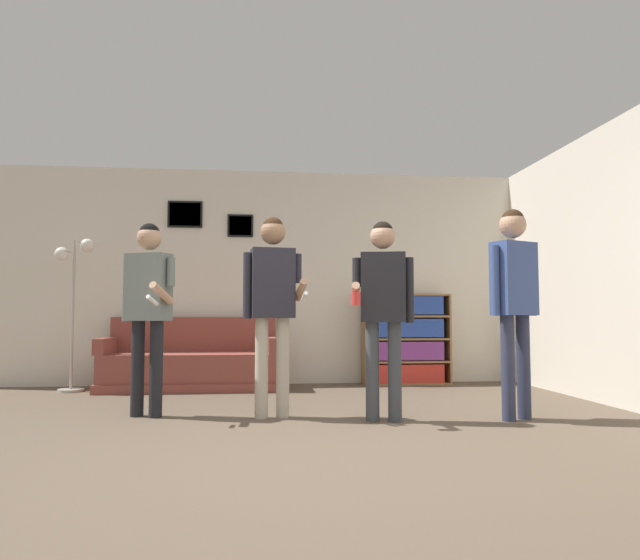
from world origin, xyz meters
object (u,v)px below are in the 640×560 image
(bookshelf, at_px, (406,339))
(person_spectator_near_bookshelf, at_px, (514,288))
(person_player_foreground_center, at_px, (273,293))
(drinking_cup, at_px, (406,290))
(person_player_foreground_left, at_px, (148,297))
(couch, at_px, (192,365))
(person_watcher_holding_cup, at_px, (383,298))
(floor_lamp, at_px, (74,286))

(bookshelf, xyz_separation_m, person_spectator_near_bookshelf, (0.28, -2.51, 0.52))
(person_player_foreground_center, distance_m, drinking_cup, 2.80)
(bookshelf, distance_m, person_player_foreground_left, 3.48)
(couch, relative_size, person_watcher_holding_cup, 1.25)
(person_spectator_near_bookshelf, bearing_deg, person_player_foreground_left, 171.47)
(person_spectator_near_bookshelf, distance_m, drinking_cup, 2.52)
(person_watcher_holding_cup, bearing_deg, drinking_cup, 71.43)
(bookshelf, distance_m, person_spectator_near_bookshelf, 2.57)
(person_player_foreground_center, height_order, drinking_cup, person_player_foreground_center)
(couch, distance_m, floor_lamp, 1.61)
(couch, height_order, bookshelf, bookshelf)
(bookshelf, height_order, person_watcher_holding_cup, person_watcher_holding_cup)
(bookshelf, bearing_deg, person_player_foreground_left, -143.53)
(bookshelf, height_order, person_player_foreground_left, person_player_foreground_left)
(bookshelf, xyz_separation_m, person_player_foreground_center, (-1.71, -2.20, 0.48))
(floor_lamp, xyz_separation_m, person_spectator_near_bookshelf, (4.22, -2.20, -0.11))
(floor_lamp, bearing_deg, person_watcher_holding_cup, -34.66)
(floor_lamp, bearing_deg, person_player_foreground_center, -40.46)
(bookshelf, relative_size, drinking_cup, 11.36)
(bookshelf, height_order, floor_lamp, floor_lamp)
(bookshelf, relative_size, person_player_foreground_left, 0.68)
(couch, bearing_deg, drinking_cup, 4.38)
(person_watcher_holding_cup, distance_m, person_spectator_near_bookshelf, 1.10)
(person_watcher_holding_cup, bearing_deg, person_spectator_near_bookshelf, -2.43)
(floor_lamp, relative_size, person_player_foreground_center, 1.03)
(person_watcher_holding_cup, xyz_separation_m, drinking_cup, (0.83, 2.46, 0.18))
(floor_lamp, height_order, drinking_cup, floor_lamp)
(person_player_foreground_center, height_order, person_watcher_holding_cup, person_player_foreground_center)
(bookshelf, xyz_separation_m, person_watcher_holding_cup, (-0.82, -2.46, 0.43))
(floor_lamp, relative_size, drinking_cup, 17.50)
(couch, height_order, person_spectator_near_bookshelf, person_spectator_near_bookshelf)
(person_watcher_holding_cup, bearing_deg, couch, 128.51)
(floor_lamp, xyz_separation_m, person_player_foreground_center, (2.22, -1.90, -0.14))
(person_player_foreground_left, height_order, drinking_cup, person_player_foreground_left)
(person_player_foreground_left, xyz_separation_m, drinking_cup, (2.78, 2.05, 0.17))
(person_player_foreground_left, bearing_deg, couch, 85.22)
(person_player_foreground_left, distance_m, person_watcher_holding_cup, 1.99)
(person_player_foreground_left, xyz_separation_m, person_watcher_holding_cup, (1.95, -0.41, -0.01))
(couch, height_order, person_player_foreground_center, person_player_foreground_center)
(person_player_foreground_left, relative_size, person_watcher_holding_cup, 1.01)
(couch, xyz_separation_m, drinking_cup, (2.62, 0.20, 0.90))
(bookshelf, distance_m, drinking_cup, 0.62)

